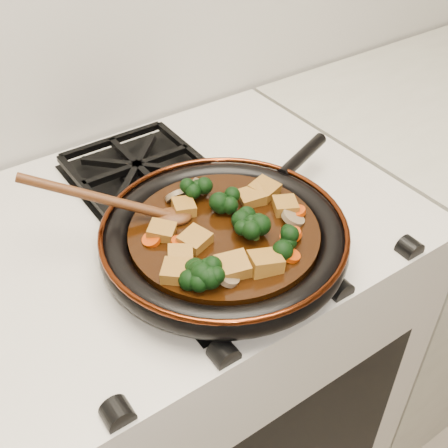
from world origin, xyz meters
TOP-DOWN VIEW (x-y plane):
  - stove at (0.00, 1.69)m, footprint 0.76×0.60m
  - burner_grate_front at (0.00, 1.55)m, footprint 0.23×0.23m
  - burner_grate_back at (0.00, 1.83)m, footprint 0.23×0.23m
  - skillet at (0.01, 1.56)m, footprint 0.48×0.37m
  - braising_sauce at (0.00, 1.56)m, footprint 0.28×0.28m
  - tofu_cube_0 at (-0.05, 1.56)m, footprint 0.05×0.05m
  - tofu_cube_1 at (0.11, 1.54)m, footprint 0.05×0.05m
  - tofu_cube_2 at (-0.04, 1.48)m, footprint 0.05×0.05m
  - tofu_cube_3 at (-0.08, 1.54)m, footprint 0.05×0.05m
  - tofu_cube_4 at (0.00, 1.46)m, footprint 0.05×0.05m
  - tofu_cube_5 at (-0.08, 1.60)m, footprint 0.05×0.05m
  - tofu_cube_6 at (0.08, 1.59)m, footprint 0.05×0.04m
  - tofu_cube_7 at (-0.02, 1.63)m, footprint 0.04×0.05m
  - tofu_cube_8 at (-0.10, 1.52)m, footprint 0.05×0.05m
  - tofu_cube_9 at (0.10, 1.59)m, footprint 0.05×0.05m
  - broccoli_floret_0 at (0.01, 1.65)m, footprint 0.08×0.08m
  - broccoli_floret_1 at (0.03, 1.52)m, footprint 0.08×0.08m
  - broccoli_floret_2 at (0.03, 1.54)m, footprint 0.09×0.09m
  - broccoli_floret_3 at (0.03, 1.59)m, footprint 0.09×0.09m
  - broccoli_floret_4 at (-0.09, 1.49)m, footprint 0.09×0.08m
  - broccoli_floret_5 at (-0.08, 1.48)m, footprint 0.09×0.09m
  - broccoli_floret_6 at (0.05, 1.47)m, footprint 0.08×0.08m
  - carrot_coin_0 at (0.07, 1.49)m, footprint 0.03×0.03m
  - carrot_coin_1 at (0.05, 1.46)m, footprint 0.03×0.03m
  - carrot_coin_2 at (0.11, 1.53)m, footprint 0.03×0.03m
  - carrot_coin_3 at (-0.07, 1.57)m, footprint 0.03×0.03m
  - carrot_coin_4 at (-0.10, 1.60)m, footprint 0.03×0.03m
  - mushroom_slice_0 at (-0.02, 1.66)m, footprint 0.04×0.03m
  - mushroom_slice_1 at (-0.05, 1.47)m, footprint 0.04×0.04m
  - mushroom_slice_2 at (0.03, 1.66)m, footprint 0.04×0.04m
  - mushroom_slice_3 at (0.10, 1.52)m, footprint 0.05×0.05m
  - mushroom_slice_4 at (-0.08, 1.49)m, footprint 0.03×0.03m
  - wooden_spoon at (-0.09, 1.66)m, footprint 0.13×0.10m

SIDE VIEW (x-z plane):
  - stove at x=0.00m, z-range 0.00..0.90m
  - burner_grate_front at x=0.00m, z-range 0.90..0.93m
  - burner_grate_back at x=0.00m, z-range 0.90..0.93m
  - skillet at x=0.01m, z-range 0.92..0.97m
  - braising_sauce at x=0.00m, z-range 0.94..0.96m
  - carrot_coin_0 at x=0.07m, z-range 0.95..0.98m
  - carrot_coin_1 at x=0.05m, z-range 0.96..0.97m
  - carrot_coin_2 at x=0.11m, z-range 0.96..0.97m
  - carrot_coin_3 at x=-0.07m, z-range 0.96..0.97m
  - carrot_coin_4 at x=-0.10m, z-range 0.96..0.97m
  - mushroom_slice_0 at x=-0.02m, z-range 0.95..0.98m
  - mushroom_slice_1 at x=-0.05m, z-range 0.96..0.98m
  - mushroom_slice_2 at x=0.03m, z-range 0.95..0.98m
  - mushroom_slice_3 at x=0.10m, z-range 0.95..0.98m
  - mushroom_slice_4 at x=-0.08m, z-range 0.95..0.98m
  - tofu_cube_3 at x=-0.08m, z-range 0.95..0.98m
  - tofu_cube_1 at x=0.11m, z-range 0.96..0.98m
  - tofu_cube_7 at x=-0.02m, z-range 0.95..0.98m
  - tofu_cube_0 at x=-0.05m, z-range 0.95..0.98m
  - tofu_cube_5 at x=-0.08m, z-range 0.95..0.98m
  - tofu_cube_8 at x=-0.10m, z-range 0.96..0.98m
  - tofu_cube_6 at x=0.08m, z-range 0.95..0.98m
  - tofu_cube_9 at x=0.10m, z-range 0.95..0.98m
  - tofu_cube_2 at x=-0.04m, z-range 0.95..0.98m
  - tofu_cube_4 at x=0.00m, z-range 0.95..0.98m
  - broccoli_floret_4 at x=-0.09m, z-range 0.93..1.01m
  - broccoli_floret_6 at x=0.05m, z-range 0.94..1.00m
  - broccoli_floret_3 at x=0.03m, z-range 0.94..1.01m
  - broccoli_floret_5 at x=-0.08m, z-range 0.94..1.00m
  - broccoli_floret_1 at x=0.03m, z-range 0.94..1.01m
  - broccoli_floret_2 at x=0.03m, z-range 0.93..1.01m
  - broccoli_floret_0 at x=0.01m, z-range 0.94..1.00m
  - wooden_spoon at x=-0.09m, z-range 0.87..1.10m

